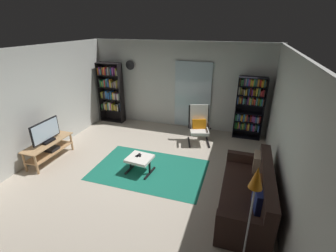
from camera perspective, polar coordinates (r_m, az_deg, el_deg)
name	(u,v)px	position (r m, az deg, el deg)	size (l,w,h in m)	color
ground_plane	(142,174)	(5.39, -6.17, -11.30)	(7.02, 7.02, 0.00)	#C0B29F
wall_back	(179,86)	(7.38, 2.53, 9.60)	(5.60, 0.06, 2.60)	silver
wall_left	(32,106)	(6.35, -29.70, 4.21)	(0.06, 6.00, 2.60)	silver
wall_right	(288,137)	(4.46, 26.71, -2.45)	(0.06, 6.00, 2.60)	silver
glass_door_panel	(193,95)	(7.28, 5.87, 7.26)	(1.10, 0.01, 2.00)	silver
area_rug	(149,170)	(5.51, -4.45, -10.32)	(2.48, 1.60, 0.01)	#1A6F58
tv_stand	(49,148)	(6.37, -26.42, -4.68)	(0.43, 1.25, 0.48)	tan
television	(46,132)	(6.20, -27.14, -1.39)	(0.20, 0.81, 0.52)	black
bookshelf_near_tv	(111,91)	(8.04, -13.43, 8.15)	(0.78, 0.30, 1.93)	black
bookshelf_near_sofa	(250,106)	(6.99, 18.89, 4.49)	(0.76, 0.30, 1.75)	black
leather_sofa	(249,194)	(4.55, 18.72, -15.13)	(0.80, 1.97, 0.84)	#33201B
lounge_armchair	(199,124)	(6.56, 7.40, 0.58)	(0.72, 0.78, 1.02)	black
ottoman	(140,160)	(5.31, -6.78, -8.03)	(0.56, 0.53, 0.37)	white
tv_remote	(140,155)	(5.34, -6.77, -6.90)	(0.04, 0.14, 0.02)	black
cell_phone	(138,155)	(5.34, -7.11, -6.97)	(0.07, 0.14, 0.01)	black
floor_lamp_by_sofa	(254,192)	(3.07, 19.87, -14.69)	(0.22, 0.22, 1.58)	#A5A5AD
wall_clock	(130,65)	(7.76, -9.01, 14.15)	(0.29, 0.03, 0.29)	silver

